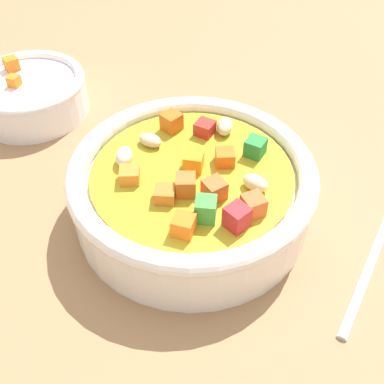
% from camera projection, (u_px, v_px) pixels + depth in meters
% --- Properties ---
extents(ground_plane, '(1.40, 1.40, 0.02)m').
position_uv_depth(ground_plane, '(192.00, 221.00, 0.41)').
color(ground_plane, '#9E754F').
extents(soup_bowl_main, '(0.19, 0.19, 0.06)m').
position_uv_depth(soup_bowl_main, '(192.00, 188.00, 0.38)').
color(soup_bowl_main, white).
rests_on(soup_bowl_main, ground_plane).
extents(side_bowl_small, '(0.12, 0.12, 0.05)m').
position_uv_depth(side_bowl_small, '(29.00, 94.00, 0.49)').
color(side_bowl_small, white).
rests_on(side_bowl_small, ground_plane).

